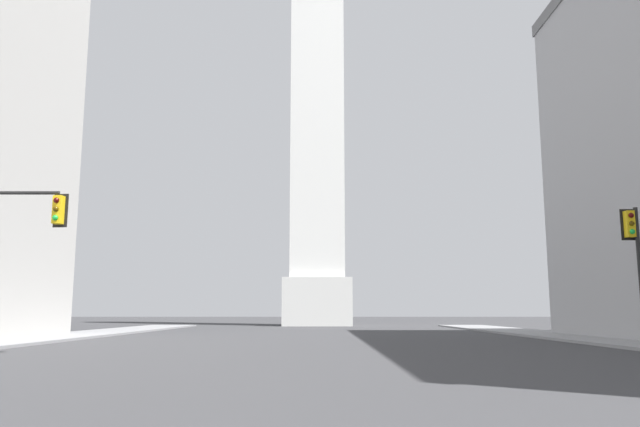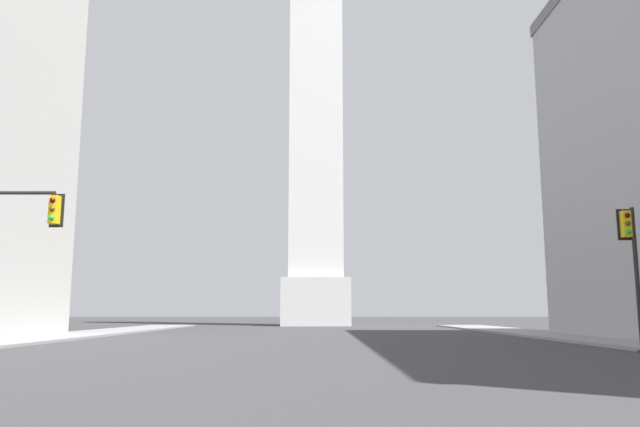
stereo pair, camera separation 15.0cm
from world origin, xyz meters
TOP-DOWN VIEW (x-y plane):
  - obelisk at (0.00, 73.90)m, footprint 8.00×8.00m
  - traffic_light_mid_right at (13.38, 24.82)m, footprint 0.78×0.50m

SIDE VIEW (x-z plane):
  - traffic_light_mid_right at x=13.38m, z-range 0.94..6.89m
  - obelisk at x=0.00m, z-range -1.35..61.21m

